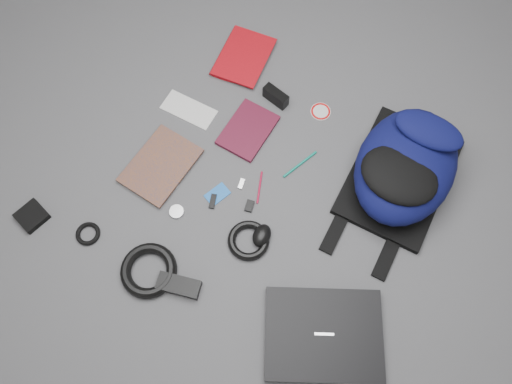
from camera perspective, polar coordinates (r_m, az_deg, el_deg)
The scene contains 23 objects.
ground at distance 1.76m, azimuth 0.00°, elevation -0.24°, with size 4.00×4.00×0.00m, color #4F4F51.
backpack at distance 1.76m, azimuth 16.75°, elevation 2.91°, with size 0.35×0.51×0.21m, color black, non-canonical shape.
laptop at distance 1.64m, azimuth 7.72°, elevation -15.86°, with size 0.37×0.29×0.04m, color black.
textbook_red at distance 2.06m, azimuth -3.91°, elevation 15.91°, with size 0.19×0.25×0.03m, color maroon.
comic_book at distance 1.87m, azimuth -13.21°, elevation 4.45°, with size 0.20×0.27×0.02m, color #B85A0D.
envelope at distance 1.93m, azimuth -7.69°, elevation 9.31°, with size 0.21×0.09×0.00m, color silver.
dvd_case at distance 1.86m, azimuth -0.93°, elevation 7.09°, with size 0.15×0.22×0.02m, color #400C1B.
compact_camera at distance 1.92m, azimuth 2.27°, elevation 10.87°, with size 0.10×0.04×0.06m, color black.
sticker_disc at distance 1.93m, azimuth 7.40°, elevation 9.11°, with size 0.08×0.08×0.00m, color silver.
pen_teal at distance 1.81m, azimuth 5.05°, elevation 3.18°, with size 0.01×0.01×0.16m, color #0D7663.
pen_red at distance 1.77m, azimuth 0.41°, elevation 0.53°, with size 0.01×0.01×0.12m, color #A50C2E.
id_badge at distance 1.76m, azimuth -4.44°, elevation -0.27°, with size 0.05×0.08×0.00m, color blue.
usb_black at distance 1.75m, azimuth -4.96°, elevation -1.07°, with size 0.02×0.05×0.01m, color black.
usb_silver at distance 1.77m, azimuth -1.69°, elevation 0.94°, with size 0.02×0.04×0.01m, color silver.
key_fob at distance 1.74m, azimuth -0.76°, elevation -1.61°, with size 0.03×0.04×0.01m, color black.
mouse at distance 1.69m, azimuth 0.66°, elevation -4.99°, with size 0.06×0.08×0.04m, color black.
headphone_left at distance 1.80m, azimuth -9.57°, elevation 1.01°, with size 0.05×0.05×0.01m, color silver.
headphone_right at distance 1.75m, azimuth -9.06°, elevation -2.24°, with size 0.05×0.05×0.01m, color #BABABC.
cable_coil at distance 1.69m, azimuth -0.86°, elevation -5.55°, with size 0.14×0.14×0.03m, color black.
power_brick at distance 1.67m, azimuth -8.82°, elevation -10.51°, with size 0.14×0.06×0.03m, color black.
power_cord_coil at distance 1.70m, azimuth -12.16°, elevation -8.76°, with size 0.19×0.19×0.04m, color black.
pouch at distance 1.89m, azimuth -24.24°, elevation -2.52°, with size 0.09×0.09×0.02m, color black.
earbud_coil at distance 1.80m, azimuth -18.65°, elevation -4.54°, with size 0.08×0.08×0.02m, color black.
Camera 1 is at (0.34, -0.55, 1.64)m, focal length 35.00 mm.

